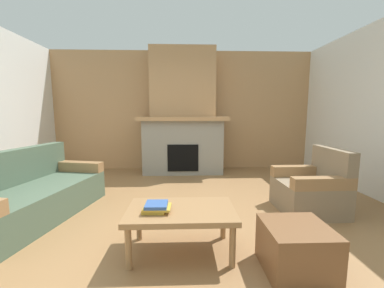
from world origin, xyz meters
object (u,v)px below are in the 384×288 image
(fireplace, at_px, (183,120))
(armchair, at_px, (312,190))
(coffee_table, at_px, (181,214))
(couch, at_px, (32,195))
(ottoman, at_px, (296,249))

(fireplace, height_order, armchair, fireplace)
(coffee_table, bearing_deg, couch, 156.17)
(coffee_table, height_order, ottoman, coffee_table)
(coffee_table, relative_size, ottoman, 1.92)
(coffee_table, bearing_deg, ottoman, -18.09)
(couch, distance_m, armchair, 3.63)
(fireplace, xyz_separation_m, armchair, (1.73, -2.25, -0.87))
(fireplace, height_order, ottoman, fireplace)
(fireplace, relative_size, armchair, 3.18)
(coffee_table, distance_m, ottoman, 1.02)
(fireplace, height_order, coffee_table, fireplace)
(couch, relative_size, coffee_table, 1.93)
(armchair, bearing_deg, coffee_table, -152.62)
(fireplace, distance_m, armchair, 2.97)
(fireplace, relative_size, ottoman, 5.19)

